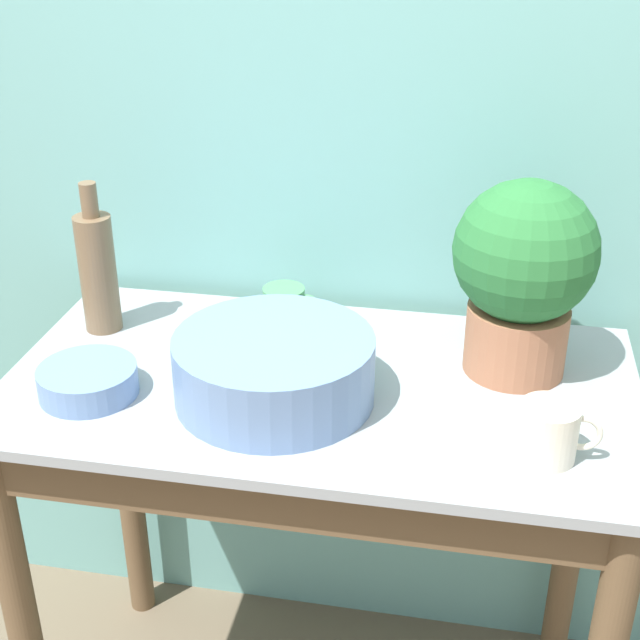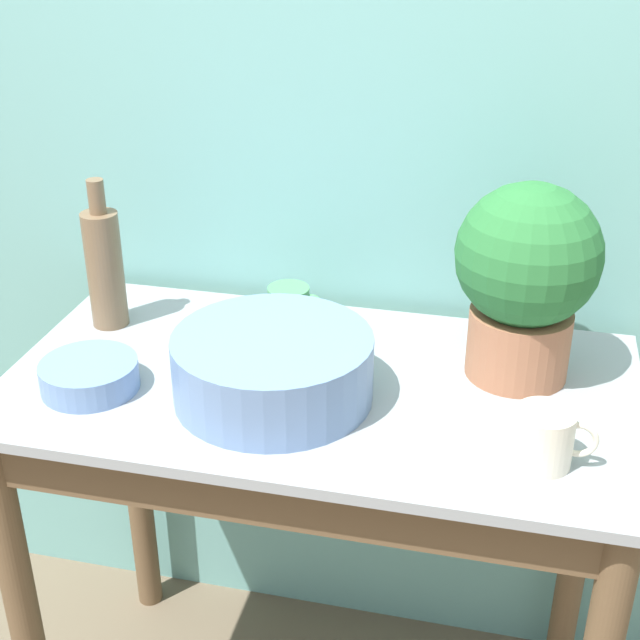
# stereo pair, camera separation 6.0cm
# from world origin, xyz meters

# --- Properties ---
(wall_back) EXTENTS (6.00, 0.05, 2.40)m
(wall_back) POSITION_xyz_m (0.00, 0.66, 1.20)
(wall_back) COLOR #70ADA8
(wall_back) RESTS_ON ground_plane
(counter_table) EXTENTS (1.12, 0.61, 0.87)m
(counter_table) POSITION_xyz_m (0.00, 0.28, 0.67)
(counter_table) COLOR brown
(counter_table) RESTS_ON ground_plane
(potted_plant) EXTENTS (0.25, 0.25, 0.35)m
(potted_plant) POSITION_xyz_m (0.34, 0.41, 1.06)
(potted_plant) COLOR #A36647
(potted_plant) RESTS_ON counter_table
(bowl_wash_large) EXTENTS (0.34, 0.34, 0.12)m
(bowl_wash_large) POSITION_xyz_m (-0.07, 0.23, 0.93)
(bowl_wash_large) COLOR #6684B2
(bowl_wash_large) RESTS_ON counter_table
(bottle_tall) EXTENTS (0.07, 0.07, 0.30)m
(bottle_tall) POSITION_xyz_m (-0.46, 0.42, 0.99)
(bottle_tall) COLOR brown
(bottle_tall) RESTS_ON counter_table
(mug_green) EXTENTS (0.12, 0.08, 0.08)m
(mug_green) POSITION_xyz_m (-0.10, 0.49, 0.91)
(mug_green) COLOR #4C935B
(mug_green) RESTS_ON counter_table
(mug_cream) EXTENTS (0.13, 0.09, 0.09)m
(mug_cream) POSITION_xyz_m (0.39, 0.14, 0.92)
(mug_cream) COLOR beige
(mug_cream) RESTS_ON counter_table
(bowl_small_blue) EXTENTS (0.17, 0.17, 0.05)m
(bowl_small_blue) POSITION_xyz_m (-0.38, 0.19, 0.90)
(bowl_small_blue) COLOR #6684B2
(bowl_small_blue) RESTS_ON counter_table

